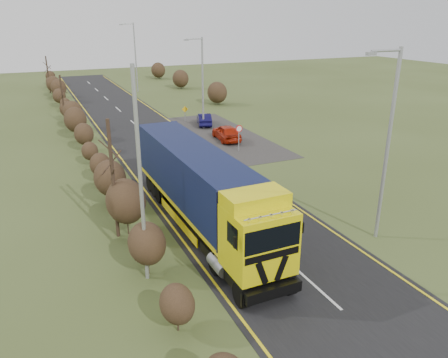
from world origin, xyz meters
name	(u,v)px	position (x,y,z in m)	size (l,w,h in m)	color
ground	(269,245)	(0.00, 0.00, 0.00)	(160.00, 160.00, 0.00)	#3C491F
road	(196,179)	(0.00, 10.00, 0.01)	(8.00, 120.00, 0.02)	black
layby	(223,135)	(6.50, 20.00, 0.01)	(6.00, 18.00, 0.02)	#2B2826
lane_markings	(198,181)	(0.00, 9.69, 0.03)	(7.52, 116.00, 0.01)	yellow
hedgerow	(111,180)	(-6.00, 7.89, 1.62)	(2.24, 102.04, 6.05)	black
lorry	(201,186)	(-2.30, 3.13, 2.38)	(2.92, 15.04, 4.19)	black
car_red_hatchback	(226,133)	(6.05, 18.24, 0.70)	(1.66, 4.12, 1.40)	#A31C08
car_blue_sedan	(204,119)	(6.38, 24.39, 0.60)	(1.28, 3.66, 1.21)	#0C0935
streetlight_near	(387,139)	(5.25, -1.41, 5.10)	(1.96, 0.18, 9.25)	#939598
streetlight_mid	(202,80)	(5.70, 23.16, 4.75)	(1.84, 0.18, 8.64)	#939598
streetlight_far	(135,54)	(5.14, 47.72, 5.29)	(2.03, 0.19, 9.58)	#939598
left_pole	(141,180)	(-6.14, -0.30, 4.45)	(0.16, 0.16, 8.90)	#939598
speed_sign	(239,133)	(5.60, 14.81, 1.52)	(0.60, 0.10, 2.19)	#939598
warning_board	(185,113)	(5.07, 26.46, 1.01)	(0.65, 0.11, 1.70)	#939598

